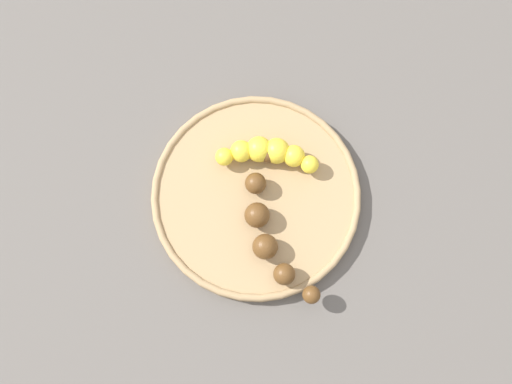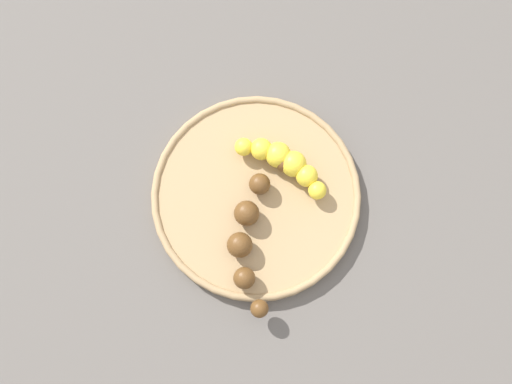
# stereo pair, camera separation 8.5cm
# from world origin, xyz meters

# --- Properties ---
(ground_plane) EXTENTS (2.40, 2.40, 0.00)m
(ground_plane) POSITION_xyz_m (0.00, 0.00, 0.00)
(ground_plane) COLOR #56514C
(fruit_bowl) EXTENTS (0.29, 0.29, 0.02)m
(fruit_bowl) POSITION_xyz_m (0.00, 0.00, 0.01)
(fruit_bowl) COLOR #A08259
(fruit_bowl) RESTS_ON ground_plane
(banana_yellow) EXTENTS (0.06, 0.14, 0.04)m
(banana_yellow) POSITION_xyz_m (-0.05, 0.02, 0.04)
(banana_yellow) COLOR yellow
(banana_yellow) RESTS_ON fruit_bowl
(banana_overripe) EXTENTS (0.22, 0.10, 0.03)m
(banana_overripe) POSITION_xyz_m (0.05, 0.01, 0.04)
(banana_overripe) COLOR #593819
(banana_overripe) RESTS_ON fruit_bowl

